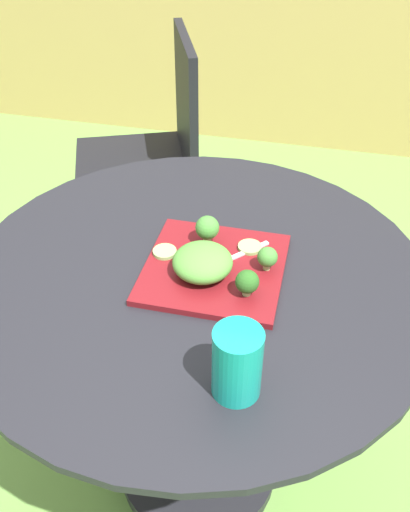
# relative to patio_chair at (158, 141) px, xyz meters

# --- Properties ---
(ground_plane) EXTENTS (12.00, 12.00, 0.00)m
(ground_plane) POSITION_rel_patio_chair_xyz_m (0.38, -0.95, -0.53)
(ground_plane) COLOR #669342
(bamboo_fence) EXTENTS (8.00, 0.08, 1.47)m
(bamboo_fence) POSITION_rel_patio_chair_xyz_m (0.38, 1.14, 0.21)
(bamboo_fence) COLOR tan
(bamboo_fence) RESTS_ON ground_plane
(patio_table) EXTENTS (0.98, 0.98, 0.75)m
(patio_table) POSITION_rel_patio_chair_xyz_m (0.38, -0.95, -0.02)
(patio_table) COLOR black
(patio_table) RESTS_ON ground_plane
(patio_chair) EXTENTS (0.57, 0.57, 0.90)m
(patio_chair) POSITION_rel_patio_chair_xyz_m (0.00, 0.00, 0.00)
(patio_chair) COLOR black
(patio_chair) RESTS_ON ground_plane
(salad_plate) EXTENTS (0.28, 0.28, 0.01)m
(salad_plate) POSITION_rel_patio_chair_xyz_m (0.42, -0.94, 0.23)
(salad_plate) COLOR maroon
(salad_plate) RESTS_ON patio_table
(drinking_glass) EXTENTS (0.08, 0.08, 0.13)m
(drinking_glass) POSITION_rel_patio_chair_xyz_m (0.52, -1.23, 0.28)
(drinking_glass) COLOR #149989
(drinking_glass) RESTS_ON patio_table
(fork) EXTENTS (0.12, 0.12, 0.00)m
(fork) POSITION_rel_patio_chair_xyz_m (0.45, -0.91, 0.24)
(fork) COLOR silver
(fork) RESTS_ON salad_plate
(lettuce_mound) EXTENTS (0.12, 0.12, 0.06)m
(lettuce_mound) POSITION_rel_patio_chair_xyz_m (0.40, -0.97, 0.26)
(lettuce_mound) COLOR #519338
(lettuce_mound) RESTS_ON salad_plate
(broccoli_floret_0) EXTENTS (0.04, 0.04, 0.05)m
(broccoli_floret_0) POSITION_rel_patio_chair_xyz_m (0.53, -0.92, 0.26)
(broccoli_floret_0) COLOR #99B770
(broccoli_floret_0) RESTS_ON salad_plate
(broccoli_floret_1) EXTENTS (0.05, 0.05, 0.07)m
(broccoli_floret_1) POSITION_rel_patio_chair_xyz_m (0.39, -0.87, 0.27)
(broccoli_floret_1) COLOR #99B770
(broccoli_floret_1) RESTS_ON salad_plate
(broccoli_floret_2) EXTENTS (0.05, 0.05, 0.06)m
(broccoli_floret_2) POSITION_rel_patio_chair_xyz_m (0.50, -1.01, 0.27)
(broccoli_floret_2) COLOR #99B770
(broccoli_floret_2) RESTS_ON salad_plate
(cucumber_slice_0) EXTENTS (0.05, 0.05, 0.01)m
(cucumber_slice_0) POSITION_rel_patio_chair_xyz_m (0.48, -0.87, 0.24)
(cucumber_slice_0) COLOR #8EB766
(cucumber_slice_0) RESTS_ON salad_plate
(cucumber_slice_1) EXTENTS (0.05, 0.05, 0.01)m
(cucumber_slice_1) POSITION_rel_patio_chair_xyz_m (0.31, -0.92, 0.24)
(cucumber_slice_1) COLOR #8EB766
(cucumber_slice_1) RESTS_ON salad_plate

